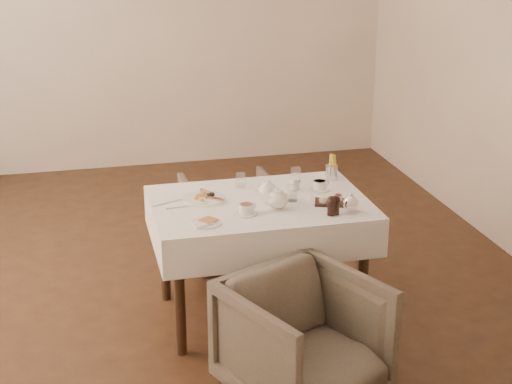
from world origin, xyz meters
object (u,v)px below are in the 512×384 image
Objects in this scene: table at (260,220)px; breakfast_plate at (204,198)px; teapot_centre at (268,189)px; armchair_far at (230,219)px; armchair_near at (304,340)px.

breakfast_plate is (-0.32, 0.11, 0.13)m from table.
table is 0.19m from teapot_centre.
table is 1.95× the size of armchair_far.
table is at bearing -19.62° from breakfast_plate.
armchair_near is at bearing -89.15° from table.
armchair_near is 4.83× the size of teapot_centre.
breakfast_plate is at bearing 66.54° from armchair_far.
armchair_near is 1.75m from armchair_far.
teapot_centre is at bearing 36.20° from table.
armchair_near is at bearing -69.20° from teapot_centre.
breakfast_plate is at bearing -166.77° from teapot_centre.
teapot_centre reaches higher than armchair_far.
breakfast_plate reaches higher than armchair_near.
teapot_centre is (0.06, -0.82, 0.52)m from armchair_far.
teapot_centre is (0.38, -0.07, 0.05)m from breakfast_plate.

